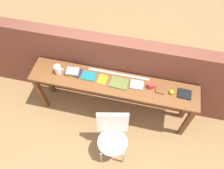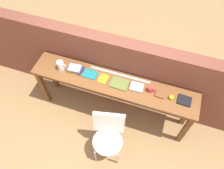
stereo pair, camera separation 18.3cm
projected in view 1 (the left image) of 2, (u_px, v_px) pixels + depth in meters
The scene contains 15 objects.
ground_plane at pixel (109, 126), 3.74m from camera, with size 40.00×40.00×0.00m, color #9E7547.
brick_wall_back at pixel (117, 72), 3.52m from camera, with size 6.00×0.20×1.39m, color brown.
sideboard at pixel (113, 88), 3.30m from camera, with size 2.50×0.44×0.88m.
chair_white_moulded at pixel (113, 135), 3.10m from camera, with size 0.53×0.54×0.89m.
pitcher_white at pixel (58, 69), 3.22m from camera, with size 0.14×0.10×0.18m.
book_stack_leftmost at pixel (73, 72), 3.25m from camera, with size 0.24×0.18×0.07m.
magazine_cycling at pixel (89, 76), 3.24m from camera, with size 0.21×0.16×0.02m, color #19757A.
pamphlet_pile_colourful at pixel (102, 79), 3.21m from camera, with size 0.17×0.19×0.01m.
book_open_centre at pixel (119, 83), 3.16m from camera, with size 0.26×0.20×0.02m, color olive.
book_grey_hardcover at pixel (137, 85), 3.14m from camera, with size 0.19×0.16×0.03m, color #9E9EA3.
mug at pixel (151, 86), 3.09m from camera, with size 0.11×0.08×0.09m.
leather_journal_brown at pixel (160, 90), 3.09m from camera, with size 0.13×0.10×0.02m, color brown.
sports_ball_small at pixel (172, 92), 3.05m from camera, with size 0.07×0.07×0.07m, color yellow.
book_repair_rightmost at pixel (185, 94), 3.05m from camera, with size 0.18×0.16×0.03m, color black.
ruler_metal_back_edge at pixel (119, 74), 3.27m from camera, with size 0.93×0.03×0.00m, color silver.
Camera 1 is at (0.39, -1.47, 3.49)m, focal length 35.00 mm.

